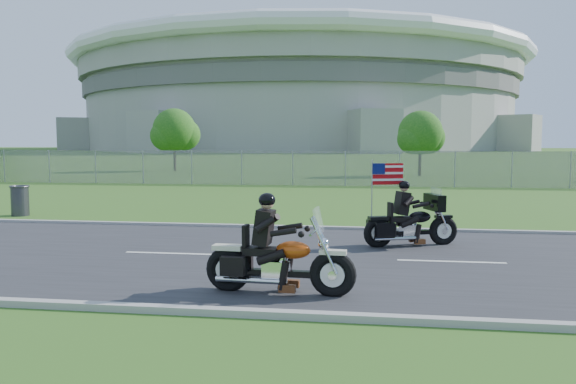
# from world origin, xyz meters

# --- Properties ---
(ground) EXTENTS (420.00, 420.00, 0.00)m
(ground) POSITION_xyz_m (0.00, 0.00, 0.00)
(ground) COLOR #33551A
(ground) RESTS_ON ground
(road) EXTENTS (120.00, 8.00, 0.04)m
(road) POSITION_xyz_m (0.00, 0.00, 0.02)
(road) COLOR #28282B
(road) RESTS_ON ground
(curb_north) EXTENTS (120.00, 0.18, 0.12)m
(curb_north) POSITION_xyz_m (0.00, 4.05, 0.05)
(curb_north) COLOR #9E9B93
(curb_north) RESTS_ON ground
(curb_south) EXTENTS (120.00, 0.18, 0.12)m
(curb_south) POSITION_xyz_m (0.00, -4.05, 0.05)
(curb_south) COLOR #9E9B93
(curb_south) RESTS_ON ground
(fence) EXTENTS (60.00, 0.03, 2.00)m
(fence) POSITION_xyz_m (-5.00, 20.00, 1.00)
(fence) COLOR gray
(fence) RESTS_ON ground
(stadium) EXTENTS (140.40, 140.40, 29.20)m
(stadium) POSITION_xyz_m (-20.00, 170.00, 15.58)
(stadium) COLOR #A3A099
(stadium) RESTS_ON ground
(tree_fence_near) EXTENTS (3.52, 3.28, 4.75)m
(tree_fence_near) POSITION_xyz_m (6.04, 30.04, 2.97)
(tree_fence_near) COLOR #382316
(tree_fence_near) RESTS_ON ground
(tree_fence_mid) EXTENTS (3.96, 3.69, 5.30)m
(tree_fence_mid) POSITION_xyz_m (-13.95, 34.04, 3.30)
(tree_fence_mid) COLOR #382316
(tree_fence_mid) RESTS_ON ground
(motorcycle_lead) EXTENTS (2.54, 0.70, 1.71)m
(motorcycle_lead) POSITION_xyz_m (0.80, -2.86, 0.54)
(motorcycle_lead) COLOR black
(motorcycle_lead) RESTS_ON ground
(motorcycle_follow) EXTENTS (2.31, 1.18, 2.00)m
(motorcycle_follow) POSITION_xyz_m (3.30, 1.74, 0.55)
(motorcycle_follow) COLOR black
(motorcycle_follow) RESTS_ON ground
(trash_can) EXTENTS (0.69, 0.69, 1.00)m
(trash_can) POSITION_xyz_m (-9.46, 5.69, 0.50)
(trash_can) COLOR #333237
(trash_can) RESTS_ON ground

